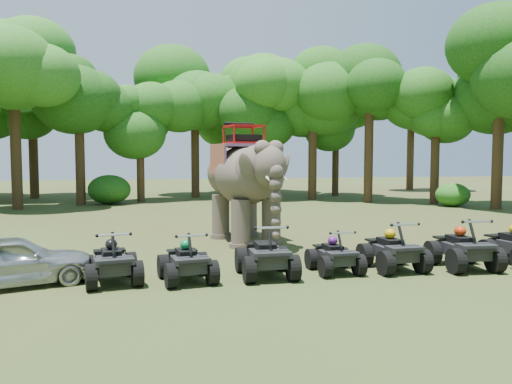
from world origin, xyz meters
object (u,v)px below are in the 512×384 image
Objects in this scene: atv_0 at (112,256)px; atv_3 at (335,250)px; atv_4 at (393,245)px; elephant at (245,182)px; parked_car at (13,261)px; atv_2 at (266,250)px; atv_1 at (187,256)px; atv_5 at (463,243)px.

atv_3 is (5.52, -0.02, -0.07)m from atv_0.
atv_0 is 1.12× the size of atv_3.
atv_0 is 0.96× the size of atv_4.
elephant is 8.14m from parked_car.
atv_2 reaches higher than atv_3.
parked_car is at bearing 176.08° from atv_4.
parked_car is at bearing 176.68° from atv_3.
parked_car is 2.30× the size of atv_3.
elephant is at bearing 117.85° from atv_4.
atv_0 is (-4.11, -5.04, -1.45)m from elephant.
atv_1 is 3.79m from atv_3.
atv_0 is 9.05m from atv_5.
parked_car is 2.20m from atv_0.
parked_car is 2.06× the size of atv_0.
atv_1 is at bearing -124.86° from elephant.
atv_4 is (7.13, -0.05, 0.02)m from atv_0.
atv_3 is (7.72, -0.14, -0.03)m from parked_car.
atv_0 is 1.75m from atv_1.
atv_1 is at bearing 178.58° from atv_4.
atv_3 is at bearing -108.86° from parked_car.
atv_2 reaches higher than atv_4.
atv_4 is 1.93m from atv_5.
atv_4 reaches higher than atv_0.
atv_1 is at bearing -15.92° from atv_0.
elephant is 6.09m from atv_4.
atv_5 reaches higher than atv_1.
parked_car reaches higher than atv_3.
parked_car is (-6.31, -4.92, -1.49)m from elephant.
parked_car is 3.95m from atv_1.
atv_2 is (1.96, 0.08, 0.07)m from atv_1.
atv_5 reaches higher than atv_4.
parked_car is at bearing 167.07° from atv_0.
atv_5 reaches higher than atv_0.
atv_1 is 0.90× the size of atv_2.
elephant reaches higher than atv_4.
parked_car is at bearing -178.82° from atv_5.
atv_2 is at bearing -178.69° from atv_5.
elephant is 2.68× the size of atv_5.
atv_2 is (5.90, -0.22, 0.07)m from parked_car.
atv_4 is (1.61, -0.02, 0.09)m from atv_3.
atv_4 is at bearing 1.46° from atv_2.
atv_4 is (9.33, -0.17, 0.06)m from parked_car.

